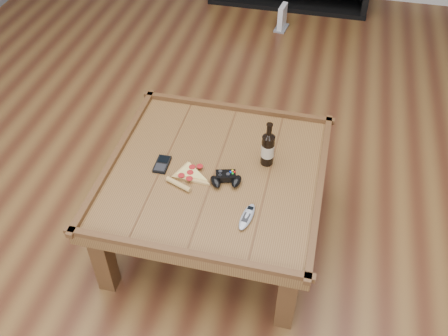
% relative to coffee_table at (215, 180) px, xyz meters
% --- Properties ---
extents(ground, '(6.00, 6.00, 0.00)m').
position_rel_coffee_table_xyz_m(ground, '(0.00, 0.00, -0.39)').
color(ground, '#492515').
rests_on(ground, ground).
extents(coffee_table, '(1.03, 1.03, 0.48)m').
position_rel_coffee_table_xyz_m(coffee_table, '(0.00, 0.00, 0.00)').
color(coffee_table, '#523217').
rests_on(coffee_table, ground).
extents(beer_bottle, '(0.06, 0.06, 0.23)m').
position_rel_coffee_table_xyz_m(beer_bottle, '(0.22, 0.12, 0.15)').
color(beer_bottle, black).
rests_on(beer_bottle, coffee_table).
extents(game_controller, '(0.16, 0.13, 0.04)m').
position_rel_coffee_table_xyz_m(game_controller, '(0.07, -0.06, 0.08)').
color(game_controller, black).
rests_on(game_controller, coffee_table).
extents(pizza_slice, '(0.22, 0.27, 0.02)m').
position_rel_coffee_table_xyz_m(pizza_slice, '(-0.11, -0.06, 0.07)').
color(pizza_slice, tan).
rests_on(pizza_slice, coffee_table).
extents(smartphone, '(0.06, 0.12, 0.02)m').
position_rel_coffee_table_xyz_m(smartphone, '(-0.25, -0.02, 0.07)').
color(smartphone, black).
rests_on(smartphone, coffee_table).
extents(remote_control, '(0.07, 0.16, 0.02)m').
position_rel_coffee_table_xyz_m(remote_control, '(0.20, -0.24, 0.07)').
color(remote_control, gray).
rests_on(remote_control, coffee_table).
extents(game_console, '(0.11, 0.18, 0.21)m').
position_rel_coffee_table_xyz_m(game_console, '(0.01, 2.23, -0.30)').
color(game_console, gray).
rests_on(game_console, ground).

